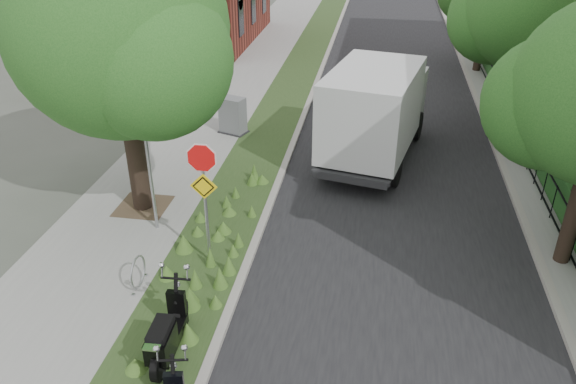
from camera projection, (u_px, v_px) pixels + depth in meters
name	position (u px, v px, depth m)	size (l,w,h in m)	color
ground	(262.00, 285.00, 12.94)	(120.00, 120.00, 0.00)	#4C5147
sidewalk_near	(208.00, 116.00, 22.15)	(3.50, 60.00, 0.12)	gray
verge	(276.00, 120.00, 21.76)	(2.00, 60.00, 0.12)	#29421C
kerb_near	(301.00, 122.00, 21.62)	(0.20, 60.00, 0.13)	#9E9991
road	(393.00, 129.00, 21.15)	(7.00, 60.00, 0.01)	black
kerb_far	(490.00, 133.00, 20.63)	(0.20, 60.00, 0.13)	#9E9991
footpath_far	(538.00, 136.00, 20.39)	(3.20, 60.00, 0.12)	gray
street_tree_main	(117.00, 39.00, 13.67)	(6.21, 5.54, 7.66)	black
bare_post	(148.00, 159.00, 13.92)	(0.08, 0.08, 4.00)	#A5A8AD
bike_hoop	(138.00, 272.00, 12.56)	(0.06, 0.78, 0.77)	#A5A8AD
sign_assembly	(203.00, 180.00, 12.52)	(0.94, 0.08, 3.22)	#A5A8AD
fence_far	(513.00, 119.00, 20.24)	(0.04, 24.00, 1.00)	black
hedge_far	(533.00, 120.00, 20.14)	(1.00, 24.00, 1.10)	#183F16
far_tree_b	(526.00, 13.00, 18.53)	(4.83, 4.31, 6.56)	black
scooter_near	(166.00, 340.00, 10.58)	(0.46, 2.03, 0.97)	black
box_truck	(376.00, 108.00, 18.06)	(3.52, 6.38, 2.73)	#262628
utility_cabinet	(233.00, 116.00, 20.27)	(1.15, 0.94, 1.32)	#262628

